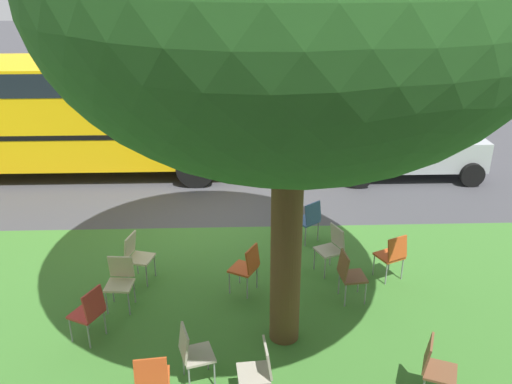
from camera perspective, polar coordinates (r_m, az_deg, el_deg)
name	(u,v)px	position (r m, az deg, el deg)	size (l,w,h in m)	color
ground	(211,223)	(11.78, -4.76, -3.29)	(80.00, 80.00, 0.00)	#424247
grass_verge	(203,313)	(9.04, -5.61, -12.47)	(48.00, 6.00, 0.01)	#3D752D
chair_0	(435,366)	(7.61, 18.22, -16.85)	(0.55, 0.54, 0.88)	brown
chair_1	(136,254)	(9.78, -12.38, -6.35)	(0.52, 0.51, 0.88)	beige
chair_2	(89,310)	(8.53, -17.02, -11.75)	(0.56, 0.56, 0.88)	#B7332D
chair_3	(392,254)	(9.85, 14.06, -6.28)	(0.55, 0.56, 0.88)	#C64C1E
chair_4	(120,279)	(9.15, -14.01, -8.78)	(0.45, 0.46, 0.88)	beige
chair_5	(309,218)	(10.84, 5.55, -2.77)	(0.58, 0.59, 0.88)	#335184
chair_6	(259,368)	(7.22, 0.32, -17.95)	(0.46, 0.45, 0.88)	#ADA393
chair_7	(349,273)	(9.16, 9.69, -8.33)	(0.47, 0.46, 0.88)	brown
chair_8	(152,378)	(7.21, -10.81, -18.52)	(0.46, 0.47, 0.88)	#C64C1E
chair_9	(247,266)	(9.22, -0.95, -7.70)	(0.57, 0.56, 0.88)	#C64C1E
chair_10	(332,246)	(9.90, 7.95, -5.60)	(0.55, 0.54, 0.88)	#ADA393
chair_11	(192,351)	(7.51, -6.66, -16.20)	(0.52, 0.52, 0.88)	#ADA393
parked_car	(410,144)	(14.64, 15.77, 4.88)	(3.70, 1.92, 1.65)	#ADB2B7
school_bus	(40,106)	(15.15, -21.64, 8.37)	(10.40, 2.80, 2.88)	yellow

